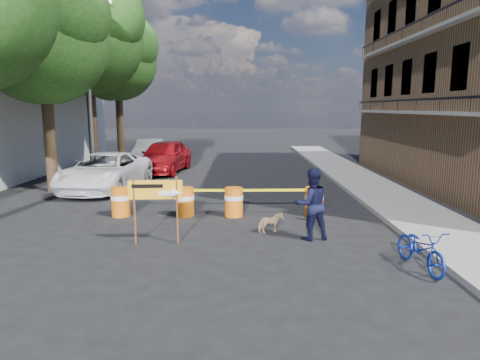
{
  "coord_description": "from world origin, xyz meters",
  "views": [
    {
      "loc": [
        0.77,
        -9.94,
        3.34
      ],
      "look_at": [
        0.75,
        2.1,
        1.3
      ],
      "focal_mm": 32.0,
      "sensor_mm": 36.0,
      "label": 1
    }
  ],
  "objects_px": {
    "suv_white": "(105,171)",
    "sedan_silver": "(150,151)",
    "barrel_mid_right": "(234,201)",
    "bicycle": "(422,229)",
    "barrel_far_left": "(121,201)",
    "sedan_red": "(164,156)",
    "dog": "(271,223)",
    "barrel_mid_left": "(185,201)",
    "pedestrian": "(311,204)",
    "barrel_far_right": "(314,201)",
    "detour_sign": "(162,195)"
  },
  "relations": [
    {
      "from": "barrel_mid_left",
      "to": "suv_white",
      "type": "distance_m",
      "value": 5.83
    },
    {
      "from": "bicycle",
      "to": "dog",
      "type": "xyz_separation_m",
      "value": [
        -2.95,
        2.6,
        -0.58
      ]
    },
    {
      "from": "barrel_mid_right",
      "to": "dog",
      "type": "distance_m",
      "value": 2.09
    },
    {
      "from": "sedan_silver",
      "to": "suv_white",
      "type": "bearing_deg",
      "value": -92.85
    },
    {
      "from": "bicycle",
      "to": "dog",
      "type": "relative_size",
      "value": 2.61
    },
    {
      "from": "barrel_far_left",
      "to": "barrel_far_right",
      "type": "height_order",
      "value": "same"
    },
    {
      "from": "bicycle",
      "to": "barrel_mid_right",
      "type": "bearing_deg",
      "value": 122.8
    },
    {
      "from": "detour_sign",
      "to": "pedestrian",
      "type": "height_order",
      "value": "pedestrian"
    },
    {
      "from": "barrel_mid_right",
      "to": "sedan_silver",
      "type": "bearing_deg",
      "value": 112.09
    },
    {
      "from": "sedan_silver",
      "to": "barrel_far_left",
      "type": "bearing_deg",
      "value": -84.94
    },
    {
      "from": "barrel_far_right",
      "to": "suv_white",
      "type": "height_order",
      "value": "suv_white"
    },
    {
      "from": "pedestrian",
      "to": "detour_sign",
      "type": "bearing_deg",
      "value": -6.93
    },
    {
      "from": "dog",
      "to": "sedan_silver",
      "type": "height_order",
      "value": "sedan_silver"
    },
    {
      "from": "barrel_mid_right",
      "to": "detour_sign",
      "type": "bearing_deg",
      "value": -122.07
    },
    {
      "from": "detour_sign",
      "to": "sedan_silver",
      "type": "height_order",
      "value": "detour_sign"
    },
    {
      "from": "barrel_far_right",
      "to": "sedan_red",
      "type": "xyz_separation_m",
      "value": [
        -6.29,
        9.19,
        0.37
      ]
    },
    {
      "from": "barrel_far_right",
      "to": "sedan_red",
      "type": "distance_m",
      "value": 11.14
    },
    {
      "from": "suv_white",
      "to": "barrel_far_right",
      "type": "bearing_deg",
      "value": -22.86
    },
    {
      "from": "barrel_far_left",
      "to": "dog",
      "type": "height_order",
      "value": "barrel_far_left"
    },
    {
      "from": "bicycle",
      "to": "sedan_silver",
      "type": "bearing_deg",
      "value": 108.73
    },
    {
      "from": "barrel_mid_left",
      "to": "detour_sign",
      "type": "distance_m",
      "value": 2.85
    },
    {
      "from": "barrel_mid_left",
      "to": "barrel_far_right",
      "type": "height_order",
      "value": "same"
    },
    {
      "from": "pedestrian",
      "to": "barrel_far_right",
      "type": "bearing_deg",
      "value": -114.12
    },
    {
      "from": "barrel_far_right",
      "to": "dog",
      "type": "relative_size",
      "value": 1.37
    },
    {
      "from": "barrel_far_right",
      "to": "suv_white",
      "type": "relative_size",
      "value": 0.17
    },
    {
      "from": "sedan_red",
      "to": "suv_white",
      "type": "bearing_deg",
      "value": -100.77
    },
    {
      "from": "sedan_red",
      "to": "bicycle",
      "type": "bearing_deg",
      "value": -53.39
    },
    {
      "from": "suv_white",
      "to": "sedan_silver",
      "type": "bearing_deg",
      "value": 95.89
    },
    {
      "from": "barrel_mid_left",
      "to": "barrel_mid_right",
      "type": "xyz_separation_m",
      "value": [
        1.52,
        -0.01,
        0.0
      ]
    },
    {
      "from": "barrel_mid_right",
      "to": "dog",
      "type": "xyz_separation_m",
      "value": [
        1.02,
        -1.81,
        -0.19
      ]
    },
    {
      "from": "barrel_mid_right",
      "to": "dog",
      "type": "bearing_deg",
      "value": -60.65
    },
    {
      "from": "pedestrian",
      "to": "sedan_silver",
      "type": "bearing_deg",
      "value": -77.39
    },
    {
      "from": "detour_sign",
      "to": "suv_white",
      "type": "distance_m",
      "value": 8.02
    },
    {
      "from": "sedan_red",
      "to": "sedan_silver",
      "type": "distance_m",
      "value": 4.22
    },
    {
      "from": "barrel_mid_right",
      "to": "bicycle",
      "type": "distance_m",
      "value": 5.95
    },
    {
      "from": "detour_sign",
      "to": "dog",
      "type": "relative_size",
      "value": 2.58
    },
    {
      "from": "barrel_mid_left",
      "to": "barrel_far_right",
      "type": "xyz_separation_m",
      "value": [
        4.02,
        0.07,
        0.0
      ]
    },
    {
      "from": "sedan_red",
      "to": "dog",
      "type": "bearing_deg",
      "value": -59.5
    },
    {
      "from": "detour_sign",
      "to": "barrel_far_left",
      "type": "bearing_deg",
      "value": 119.78
    },
    {
      "from": "bicycle",
      "to": "sedan_red",
      "type": "distance_m",
      "value": 15.72
    },
    {
      "from": "barrel_far_right",
      "to": "detour_sign",
      "type": "bearing_deg",
      "value": -146.24
    },
    {
      "from": "barrel_far_left",
      "to": "barrel_mid_right",
      "type": "relative_size",
      "value": 1.0
    },
    {
      "from": "suv_white",
      "to": "pedestrian",
      "type": "bearing_deg",
      "value": -36.61
    },
    {
      "from": "barrel_mid_right",
      "to": "bicycle",
      "type": "xyz_separation_m",
      "value": [
        3.97,
        -4.41,
        0.39
      ]
    },
    {
      "from": "barrel_mid_left",
      "to": "pedestrian",
      "type": "relative_size",
      "value": 0.49
    },
    {
      "from": "barrel_mid_right",
      "to": "suv_white",
      "type": "distance_m",
      "value": 6.93
    },
    {
      "from": "barrel_far_left",
      "to": "dog",
      "type": "distance_m",
      "value": 4.89
    },
    {
      "from": "pedestrian",
      "to": "bicycle",
      "type": "xyz_separation_m",
      "value": [
        1.96,
        -2.06,
        -0.06
      ]
    },
    {
      "from": "barrel_far_left",
      "to": "sedan_silver",
      "type": "xyz_separation_m",
      "value": [
        -1.83,
        13.19,
        0.25
      ]
    },
    {
      "from": "barrel_far_right",
      "to": "sedan_silver",
      "type": "distance_m",
      "value": 15.28
    }
  ]
}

